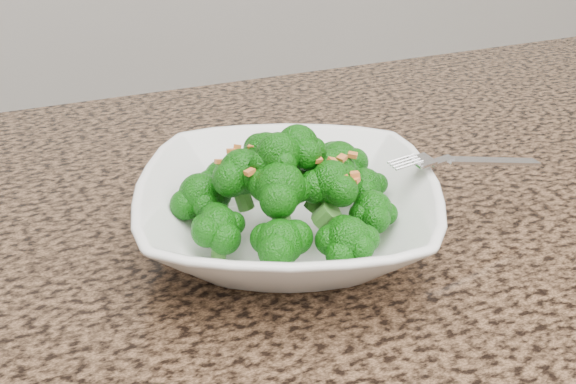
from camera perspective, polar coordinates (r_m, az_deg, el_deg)
name	(u,v)px	position (r m, az deg, el deg)	size (l,w,h in m)	color
granite_counter	(448,314)	(0.57, 12.52, -9.36)	(1.64, 1.04, 0.03)	brown
bowl	(288,213)	(0.59, 0.00, -1.69)	(0.25, 0.25, 0.06)	white
broccoli_pile	(288,140)	(0.56, 0.00, 4.10)	(0.22, 0.22, 0.07)	#11650B
garlic_topping	(288,94)	(0.55, 0.00, 7.77)	(0.13, 0.13, 0.01)	orange
fork	(445,161)	(0.61, 12.29, 2.44)	(0.16, 0.03, 0.01)	silver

